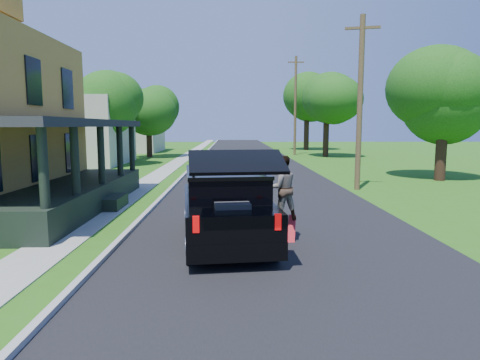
{
  "coord_description": "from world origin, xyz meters",
  "views": [
    {
      "loc": [
        -1.23,
        -8.96,
        2.9
      ],
      "look_at": [
        -1.01,
        3.0,
        1.39
      ],
      "focal_mm": 32.0,
      "sensor_mm": 36.0,
      "label": 1
    }
  ],
  "objects_px": {
    "black_suv": "(226,206)",
    "skateboarder": "(282,188)",
    "utility_pole_near": "(360,101)",
    "tree_right_near": "(444,88)"
  },
  "relations": [
    {
      "from": "black_suv",
      "to": "skateboarder",
      "type": "xyz_separation_m",
      "value": [
        1.4,
        0.0,
        0.45
      ]
    },
    {
      "from": "utility_pole_near",
      "to": "skateboarder",
      "type": "bearing_deg",
      "value": -103.82
    },
    {
      "from": "skateboarder",
      "to": "utility_pole_near",
      "type": "distance_m",
      "value": 10.27
    },
    {
      "from": "black_suv",
      "to": "utility_pole_near",
      "type": "height_order",
      "value": "utility_pole_near"
    },
    {
      "from": "skateboarder",
      "to": "tree_right_near",
      "type": "xyz_separation_m",
      "value": [
        9.87,
        12.12,
        3.49
      ]
    },
    {
      "from": "black_suv",
      "to": "tree_right_near",
      "type": "distance_m",
      "value": 17.01
    },
    {
      "from": "black_suv",
      "to": "utility_pole_near",
      "type": "xyz_separation_m",
      "value": [
        5.9,
        8.85,
        3.08
      ]
    },
    {
      "from": "skateboarder",
      "to": "utility_pole_near",
      "type": "height_order",
      "value": "utility_pole_near"
    },
    {
      "from": "black_suv",
      "to": "skateboarder",
      "type": "height_order",
      "value": "black_suv"
    },
    {
      "from": "black_suv",
      "to": "skateboarder",
      "type": "distance_m",
      "value": 1.47
    }
  ]
}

